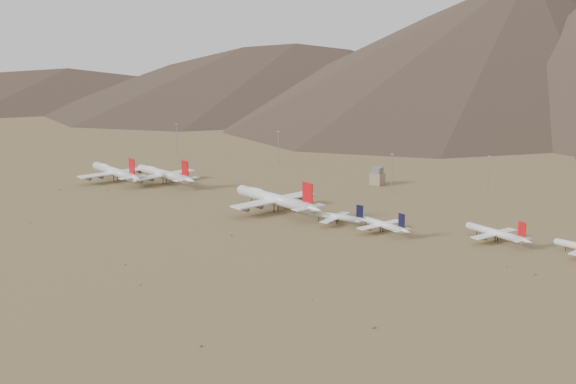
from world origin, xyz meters
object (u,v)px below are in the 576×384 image
Objects in this scene: widebody_west at (115,172)px; control_tower at (377,177)px; narrowbody_b at (382,224)px; widebody_centre at (164,174)px; widebody_east at (275,199)px; narrowbody_a at (338,217)px.

widebody_west reaches higher than control_tower.
widebody_west is at bearing -163.83° from narrowbody_b.
widebody_centre is at bearing 39.42° from widebody_west.
widebody_east reaches higher than narrowbody_a.
widebody_west is 1.01× the size of widebody_centre.
widebody_centre is at bearing -145.59° from control_tower.
control_tower is (12.83, 98.79, -2.33)m from widebody_east.
widebody_east is 99.65m from control_tower.
widebody_west is 0.88× the size of widebody_east.
widebody_east reaches higher than widebody_centre.
widebody_centre is 1.69× the size of narrowbody_a.
narrowbody_a is at bearing -72.35° from control_tower.
narrowbody_a is 28.29m from narrowbody_b.
narrowbody_a is (152.02, -18.38, -2.59)m from widebody_centre.
narrowbody_a is at bearing 13.88° from widebody_west.
narrowbody_a is 3.17× the size of control_tower.
control_tower is (-60.30, 100.85, 0.97)m from narrowbody_b.
narrowbody_a reaches higher than control_tower.
narrowbody_a is at bearing -163.32° from narrowbody_b.
narrowbody_a is (44.84, -1.79, -3.57)m from widebody_east.
narrowbody_b is at bearing -4.76° from narrowbody_a.
widebody_east is at bearing 14.25° from widebody_west.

